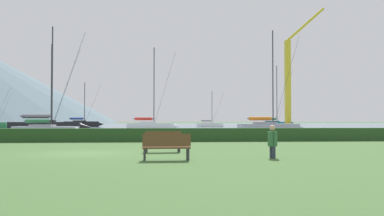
{
  "coord_description": "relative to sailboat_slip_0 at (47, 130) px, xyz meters",
  "views": [
    {
      "loc": [
        2.86,
        -19.72,
        1.41
      ],
      "look_at": [
        10.16,
        56.93,
        3.6
      ],
      "focal_mm": 42.11,
      "sensor_mm": 36.0,
      "label": 1
    }
  ],
  "objects": [
    {
      "name": "sailboat_slip_0",
      "position": [
        0.0,
        0.0,
        0.0
      ],
      "size": [
        6.71,
        2.72,
        8.5
      ],
      "rotation": [
        0.0,
        0.0,
        -0.14
      ],
      "color": "#9E9EA3",
      "rests_on": "harbor_water"
    },
    {
      "name": "sailboat_slip_3",
      "position": [
        23.24,
        58.74,
        0.01
      ],
      "size": [
        6.9,
        2.79,
        8.2
      ],
      "rotation": [
        0.0,
        0.0,
        0.14
      ],
      "color": "white",
      "rests_on": "harbor_water"
    },
    {
      "name": "sailboat_slip_11",
      "position": [
        9.64,
        26.36,
        0.15
      ],
      "size": [
        8.22,
        2.7,
        12.68
      ],
      "rotation": [
        0.0,
        0.0,
        0.04
      ],
      "color": "white",
      "rests_on": "harbor_water"
    },
    {
      "name": "hedge_line",
      "position": [
        6.56,
        -11.91,
        -0.1
      ],
      "size": [
        80.0,
        1.2,
        0.9
      ],
      "primitive_type": "cube",
      "color": "#284C23",
      "rests_on": "ground_plane"
    },
    {
      "name": "park_bench_near_path",
      "position": [
        10.03,
        -22.51,
        -0.02
      ],
      "size": [
        1.66,
        0.62,
        0.95
      ],
      "rotation": [
        0.0,
        0.0,
        0.09
      ],
      "color": "brown",
      "rests_on": "ground_plane"
    },
    {
      "name": "ground_plane",
      "position": [
        6.56,
        -22.91,
        -0.55
      ],
      "size": [
        1000.0,
        1000.0,
        0.0
      ],
      "primitive_type": "plane",
      "color": "#3D602D"
    },
    {
      "name": "dock_crane",
      "position": [
        31.09,
        25.4,
        5.78
      ],
      "size": [
        6.96,
        2.0,
        19.23
      ],
      "color": "#333338",
      "rests_on": "ground_plane"
    },
    {
      "name": "sailboat_slip_6",
      "position": [
        35.95,
        50.81,
        0.19
      ],
      "size": [
        8.67,
        2.59,
        13.19
      ],
      "rotation": [
        0.0,
        0.0,
        -0.0
      ],
      "color": "#19707A",
      "rests_on": "harbor_water"
    },
    {
      "name": "sailboat_slip_1",
      "position": [
        -6.41,
        65.71,
        0.21
      ],
      "size": [
        9.47,
        3.9,
        10.56
      ],
      "rotation": [
        0.0,
        0.0,
        0.15
      ],
      "color": "black",
      "rests_on": "harbor_water"
    },
    {
      "name": "park_bench_under_tree",
      "position": [
        10.03,
        -26.64,
        -0.02
      ],
      "size": [
        1.71,
        0.52,
        0.95
      ],
      "rotation": [
        0.0,
        0.0,
        0.03
      ],
      "color": "brown",
      "rests_on": "ground_plane"
    },
    {
      "name": "person_seated_viewer",
      "position": [
        14.05,
        -26.02,
        0.13
      ],
      "size": [
        0.36,
        0.56,
        1.25
      ],
      "rotation": [
        0.0,
        0.0,
        0.19
      ],
      "color": "#2D3347",
      "rests_on": "ground_plane"
    },
    {
      "name": "harbor_water",
      "position": [
        6.56,
        114.09,
        -0.55
      ],
      "size": [
        320.0,
        246.0,
        0.0
      ],
      "primitive_type": "cube",
      "color": "slate",
      "rests_on": "ground_plane"
    },
    {
      "name": "sailboat_slip_8",
      "position": [
        23.26,
        8.41,
        0.13
      ],
      "size": [
        7.94,
        2.47,
        11.95
      ],
      "rotation": [
        0.0,
        0.0,
        0.02
      ],
      "color": "#9E9EA3",
      "rests_on": "harbor_water"
    },
    {
      "name": "sailboat_slip_9",
      "position": [
        -2.61,
        11.84,
        0.23
      ],
      "size": [
        9.37,
        3.11,
        12.61
      ],
      "rotation": [
        0.0,
        0.0,
        0.04
      ],
      "color": "black",
      "rests_on": "harbor_water"
    }
  ]
}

